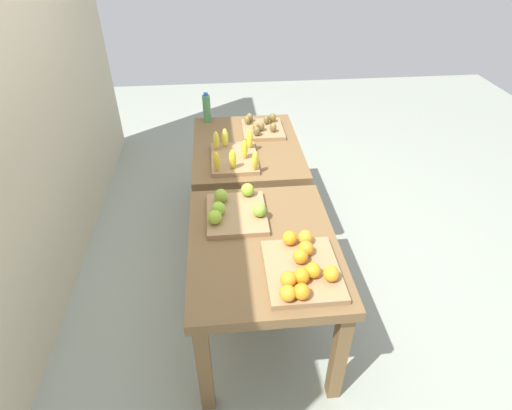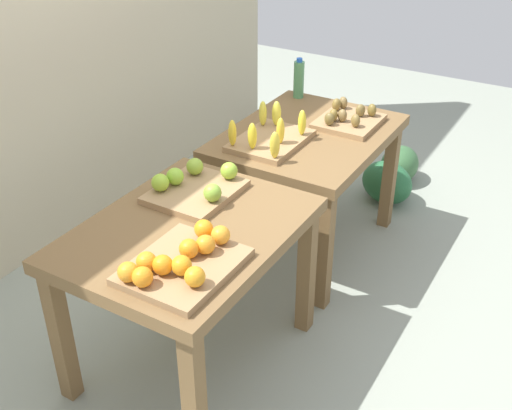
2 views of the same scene
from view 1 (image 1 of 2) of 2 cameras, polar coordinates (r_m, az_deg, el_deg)
name	(u,v)px [view 1 (image 1 of 2)]	position (r m, az deg, el deg)	size (l,w,h in m)	color
ground_plane	(254,267)	(3.12, -0.31, -8.56)	(8.00, 8.00, 0.00)	gray
display_table_left	(263,256)	(2.29, 0.96, -7.12)	(1.04, 0.80, 0.73)	brown
display_table_right	(247,157)	(3.19, -1.29, 6.67)	(1.04, 0.80, 0.73)	brown
orange_bin	(302,268)	(2.02, 6.42, -8.65)	(0.48, 0.36, 0.11)	#9D7950
apple_bin	(235,210)	(2.38, -2.93, -0.70)	(0.42, 0.36, 0.11)	#9D7950
banana_crate	(234,155)	(2.91, -3.03, 6.85)	(0.44, 0.32, 0.17)	#9D7950
kiwi_bin	(262,128)	(3.33, 0.83, 10.64)	(0.36, 0.32, 0.10)	#9D7950
water_bottle	(207,108)	(3.49, -6.82, 13.12)	(0.06, 0.06, 0.25)	#4C8C59
watermelon_pile	(263,156)	(4.22, 0.97, 6.79)	(0.67, 0.43, 0.28)	#376439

